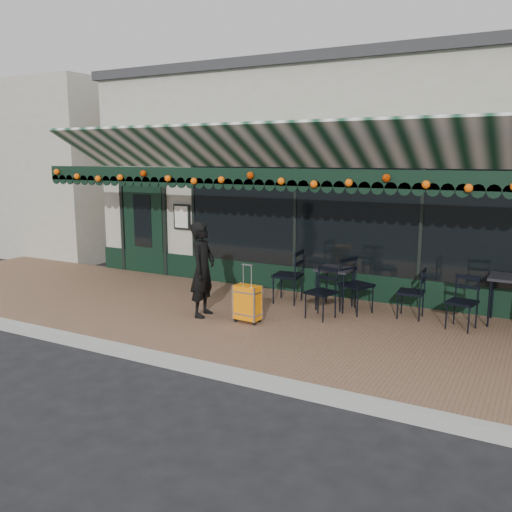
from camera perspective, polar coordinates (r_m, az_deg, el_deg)
The scene contains 14 objects.
ground at distance 7.09m, azimuth -2.09°, elevation -12.76°, with size 80.00×80.00×0.00m, color black.
sidewalk at distance 8.74m, azimuth 4.65°, elevation -7.73°, with size 18.00×4.00×0.15m, color brown.
curb at distance 7.00m, azimuth -2.44°, elevation -12.42°, with size 18.00×0.16×0.15m, color #9E9E99.
restaurant_building at distance 13.86m, azimuth 14.72°, elevation 7.93°, with size 12.00×9.60×4.50m.
neighbor_building_left at distance 21.26m, azimuth -21.94°, elevation 8.61°, with size 12.00×8.00×4.80m, color #AFAA9A.
woman at distance 9.04m, azimuth -5.63°, elevation -1.42°, with size 0.58×0.38×1.59m, color black.
suitcase at distance 8.75m, azimuth -0.91°, elevation -4.99°, with size 0.43×0.27×0.95m.
cafe_table_a at distance 9.42m, azimuth 25.24°, elevation -2.45°, with size 0.64×0.64×0.79m.
cafe_table_b at distance 9.57m, azimuth 8.32°, elevation -1.69°, with size 0.59×0.59×0.73m.
chair_a_left at distance 9.32m, azimuth 16.00°, elevation -3.74°, with size 0.43×0.43×0.85m, color black, non-canonical shape.
chair_a_front at distance 8.97m, azimuth 20.88°, elevation -4.62°, with size 0.42×0.42×0.84m, color black, non-canonical shape.
chair_b_left at distance 9.93m, azimuth 3.35°, elevation -2.10°, with size 0.49×0.49×0.99m, color black, non-canonical shape.
chair_b_right at distance 9.40m, azimuth 10.56°, elevation -3.09°, with size 0.47×0.47×0.95m, color black, non-canonical shape.
chair_b_front at distance 9.00m, azimuth 6.83°, elevation -3.89°, with size 0.43×0.43×0.86m, color black, non-canonical shape.
Camera 1 is at (3.33, -5.61, 2.79)m, focal length 38.00 mm.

